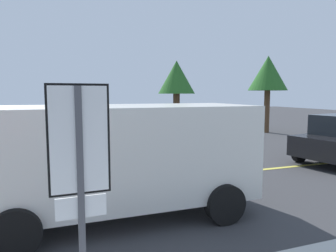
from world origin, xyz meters
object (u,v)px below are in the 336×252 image
object	(u,v)px
tree_left_verge	(177,79)
tree_right_verge	(268,74)
speed_limit_sign	(80,169)
white_van	(121,154)

from	to	relation	value
tree_left_verge	tree_right_verge	distance (m)	5.93
speed_limit_sign	white_van	bearing A→B (deg)	72.43
white_van	tree_right_verge	bearing A→B (deg)	41.89
tree_left_verge	tree_right_verge	xyz separation A→B (m)	(5.90, -0.45, 0.36)
tree_right_verge	tree_left_verge	bearing A→B (deg)	175.65
speed_limit_sign	tree_left_verge	distance (m)	14.98
white_van	tree_right_verge	world-z (taller)	tree_right_verge
tree_left_verge	speed_limit_sign	bearing A→B (deg)	-114.78
speed_limit_sign	tree_left_verge	bearing A→B (deg)	65.22
white_van	tree_right_verge	xyz separation A→B (m)	(11.18, 10.03, 2.37)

